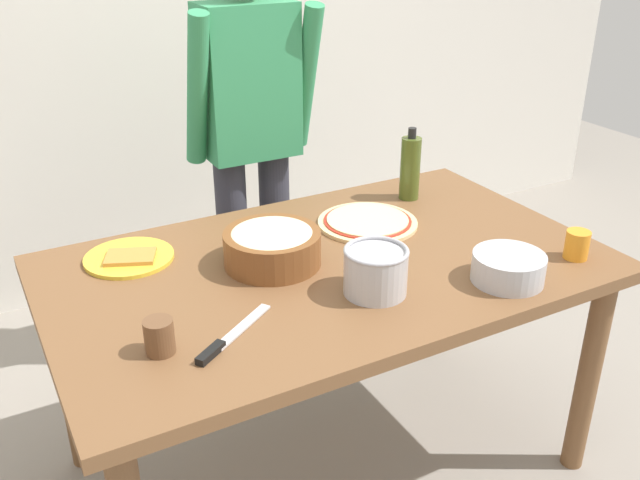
{
  "coord_description": "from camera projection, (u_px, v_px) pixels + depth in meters",
  "views": [
    {
      "loc": [
        -0.88,
        -1.56,
        1.69
      ],
      "look_at": [
        0.0,
        0.05,
        0.81
      ],
      "focal_mm": 39.07,
      "sensor_mm": 36.0,
      "label": 1
    }
  ],
  "objects": [
    {
      "name": "wall_back",
      "position": [
        151.0,
        6.0,
        3.06
      ],
      "size": [
        5.6,
        0.1,
        2.6
      ],
      "primitive_type": "cube",
      "color": "silver",
      "rests_on": "ground"
    },
    {
      "name": "olive_oil_bottle",
      "position": [
        410.0,
        168.0,
        2.42
      ],
      "size": [
        0.07,
        0.07,
        0.26
      ],
      "color": "#47561E",
      "rests_on": "dining_table"
    },
    {
      "name": "dining_table",
      "position": [
        328.0,
        289.0,
        2.06
      ],
      "size": [
        1.6,
        0.96,
        0.76
      ],
      "color": "brown",
      "rests_on": "ground"
    },
    {
      "name": "cup_orange",
      "position": [
        577.0,
        245.0,
        2.03
      ],
      "size": [
        0.07,
        0.07,
        0.08
      ],
      "primitive_type": "cylinder",
      "color": "orange",
      "rests_on": "dining_table"
    },
    {
      "name": "steel_pot",
      "position": [
        376.0,
        271.0,
        1.84
      ],
      "size": [
        0.17,
        0.17,
        0.13
      ],
      "color": "#B7B7BC",
      "rests_on": "dining_table"
    },
    {
      "name": "popcorn_bowl",
      "position": [
        272.0,
        245.0,
        1.99
      ],
      "size": [
        0.28,
        0.28,
        0.11
      ],
      "color": "brown",
      "rests_on": "dining_table"
    },
    {
      "name": "pizza_raw_on_board",
      "position": [
        367.0,
        222.0,
        2.26
      ],
      "size": [
        0.32,
        0.32,
        0.02
      ],
      "color": "beige",
      "rests_on": "dining_table"
    },
    {
      "name": "cup_small_brown",
      "position": [
        159.0,
        336.0,
        1.6
      ],
      "size": [
        0.07,
        0.07,
        0.08
      ],
      "primitive_type": "cylinder",
      "color": "brown",
      "rests_on": "dining_table"
    },
    {
      "name": "chef_knife",
      "position": [
        226.0,
        340.0,
        1.65
      ],
      "size": [
        0.25,
        0.18,
        0.02
      ],
      "color": "silver",
      "rests_on": "dining_table"
    },
    {
      "name": "mixing_bowl_steel",
      "position": [
        508.0,
        268.0,
        1.91
      ],
      "size": [
        0.2,
        0.2,
        0.08
      ],
      "color": "#B7B7BC",
      "rests_on": "dining_table"
    },
    {
      "name": "person_cook",
      "position": [
        251.0,
        131.0,
        2.58
      ],
      "size": [
        0.49,
        0.25,
        1.62
      ],
      "color": "#2D2D38",
      "rests_on": "ground"
    },
    {
      "name": "ground",
      "position": [
        327.0,
        461.0,
        2.35
      ],
      "size": [
        8.0,
        8.0,
        0.0
      ],
      "primitive_type": "plane",
      "color": "gray"
    },
    {
      "name": "plate_with_slice",
      "position": [
        129.0,
        257.0,
        2.03
      ],
      "size": [
        0.26,
        0.26,
        0.02
      ],
      "color": "gold",
      "rests_on": "dining_table"
    }
  ]
}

